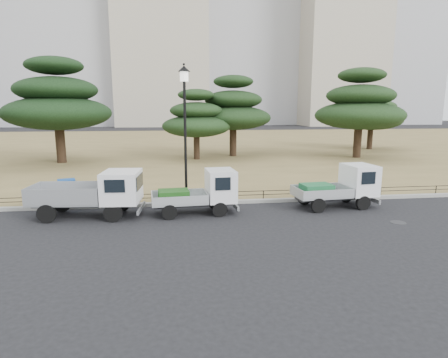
{
  "coord_description": "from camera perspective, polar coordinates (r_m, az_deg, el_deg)",
  "views": [
    {
      "loc": [
        -2.11,
        -14.32,
        4.43
      ],
      "look_at": [
        0.0,
        2.0,
        1.3
      ],
      "focal_mm": 30.0,
      "sensor_mm": 36.0,
      "label": 1
    }
  ],
  "objects": [
    {
      "name": "truck_large",
      "position": [
        16.22,
        -19.28,
        -1.85
      ],
      "size": [
        4.48,
        2.06,
        1.9
      ],
      "rotation": [
        0.0,
        0.0,
        -0.08
      ],
      "color": "black",
      "rests_on": "ground"
    },
    {
      "name": "tarp_pile",
      "position": [
        18.86,
        -23.5,
        -1.93
      ],
      "size": [
        1.89,
        1.62,
        1.07
      ],
      "rotation": [
        0.0,
        0.0,
        0.32
      ],
      "color": "#134699",
      "rests_on": "lawn"
    },
    {
      "name": "pine_center_right",
      "position": [
        33.83,
        1.41,
        10.51
      ],
      "size": [
        6.71,
        6.71,
        7.12
      ],
      "color": "black",
      "rests_on": "lawn"
    },
    {
      "name": "street_lamp",
      "position": [
        17.23,
        -6.0,
        10.24
      ],
      "size": [
        0.55,
        0.55,
        6.12
      ],
      "color": "black",
      "rests_on": "lawn"
    },
    {
      "name": "truck_kei_front",
      "position": [
        15.88,
        -3.56,
        -2.02
      ],
      "size": [
        3.6,
        1.76,
        1.85
      ],
      "rotation": [
        0.0,
        0.0,
        0.08
      ],
      "color": "black",
      "rests_on": "ground"
    },
    {
      "name": "radio_tower",
      "position": [
        126.54,
        30.97,
        21.0
      ],
      "size": [
        1.8,
        1.8,
        63.0
      ],
      "color": "#D83F33",
      "rests_on": "ground"
    },
    {
      "name": "pine_center_left",
      "position": [
        31.66,
        -4.24,
        9.09
      ],
      "size": [
        5.73,
        5.73,
        5.83
      ],
      "color": "black",
      "rests_on": "lawn"
    },
    {
      "name": "curb",
      "position": [
        17.6,
        -0.25,
        -3.54
      ],
      "size": [
        120.0,
        0.25,
        0.16
      ],
      "primitive_type": "cube",
      "color": "gray",
      "rests_on": "ground"
    },
    {
      "name": "manhole",
      "position": [
        16.3,
        25.02,
        -6.02
      ],
      "size": [
        0.6,
        0.6,
        0.01
      ],
      "primitive_type": "cylinder",
      "color": "#2D2D30",
      "rests_on": "ground"
    },
    {
      "name": "tower_center_left",
      "position": [
        102.01,
        -9.6,
        23.7
      ],
      "size": [
        22.0,
        20.0,
        55.0
      ],
      "primitive_type": "cube",
      "color": "#AAA08C",
      "rests_on": "ground"
    },
    {
      "name": "truck_kei_rear",
      "position": [
        17.7,
        17.36,
        -1.07
      ],
      "size": [
        3.76,
        1.87,
        1.91
      ],
      "rotation": [
        0.0,
        0.0,
        0.09
      ],
      "color": "black",
      "rests_on": "ground"
    },
    {
      "name": "tower_east",
      "position": [
        106.93,
        17.13,
        20.87
      ],
      "size": [
        20.0,
        18.0,
        48.0
      ],
      "primitive_type": "cube",
      "color": "#AAA08C",
      "rests_on": "ground"
    },
    {
      "name": "pine_west_near",
      "position": [
        32.22,
        -24.07,
        10.58
      ],
      "size": [
        8.13,
        8.13,
        8.13
      ],
      "color": "black",
      "rests_on": "lawn"
    },
    {
      "name": "lawn",
      "position": [
        45.18,
        -4.67,
        5.2
      ],
      "size": [
        120.0,
        56.0,
        0.15
      ],
      "primitive_type": "cube",
      "color": "olive",
      "rests_on": "ground"
    },
    {
      "name": "pine_east_far",
      "position": [
        42.51,
        21.58,
        9.19
      ],
      "size": [
        6.31,
        6.31,
        6.34
      ],
      "color": "black",
      "rests_on": "lawn"
    },
    {
      "name": "ground",
      "position": [
        15.14,
        0.97,
        -6.25
      ],
      "size": [
        220.0,
        220.0,
        0.0
      ],
      "primitive_type": "plane",
      "color": "black"
    },
    {
      "name": "pipe_fence",
      "position": [
        17.66,
        -0.31,
        -2.29
      ],
      "size": [
        38.0,
        0.04,
        0.4
      ],
      "color": "black",
      "rests_on": "lawn"
    },
    {
      "name": "pine_east_near",
      "position": [
        34.77,
        19.98,
        10.35
      ],
      "size": [
        7.57,
        7.57,
        7.64
      ],
      "color": "black",
      "rests_on": "lawn"
    }
  ]
}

